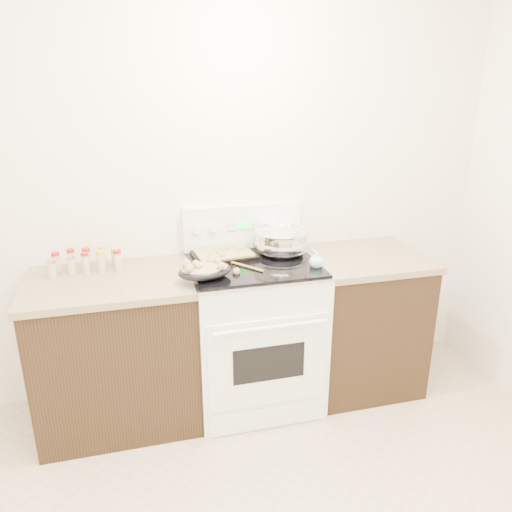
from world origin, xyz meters
name	(u,v)px	position (x,y,z in m)	size (l,w,h in m)	color
room_shell	(259,187)	(0.00, 0.00, 1.70)	(4.10, 3.60, 2.75)	white
counter_left	(117,351)	(-0.48, 1.43, 0.46)	(0.93, 0.67, 0.92)	black
counter_right	(360,320)	(1.08, 1.43, 0.46)	(0.73, 0.67, 0.92)	black
kitchen_range	(254,330)	(0.35, 1.42, 0.49)	(0.78, 0.73, 1.22)	white
mixing_bowl	(282,241)	(0.55, 1.53, 1.02)	(0.40, 0.40, 0.20)	silver
roasting_pan	(204,270)	(0.03, 1.25, 0.99)	(0.33, 0.25, 0.11)	black
baking_sheet	(225,254)	(0.20, 1.56, 0.96)	(0.39, 0.29, 0.06)	black
wooden_spoon	(240,269)	(0.24, 1.30, 0.95)	(0.18, 0.22, 0.04)	#9B7E47
blue_ladle	(316,261)	(0.68, 1.27, 0.98)	(0.11, 0.27, 0.10)	#97D8E1
spice_jars	(87,261)	(-0.60, 1.59, 0.98)	(0.40, 0.15, 0.13)	#BFB28C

